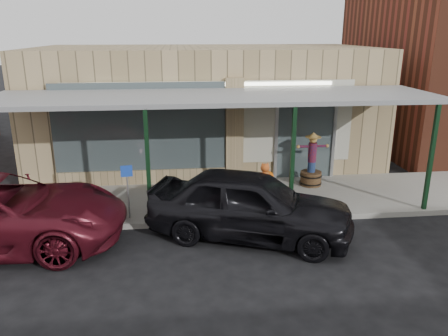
{
  "coord_description": "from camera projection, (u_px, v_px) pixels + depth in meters",
  "views": [
    {
      "loc": [
        -1.03,
        -8.14,
        4.75
      ],
      "look_at": [
        0.11,
        2.6,
        1.34
      ],
      "focal_mm": 35.0,
      "sensor_mm": 36.0,
      "label": 1
    }
  ],
  "objects": [
    {
      "name": "ground",
      "position": [
        232.0,
        265.0,
        9.25
      ],
      "size": [
        120.0,
        120.0,
        0.0
      ],
      "primitive_type": "plane",
      "color": "black",
      "rests_on": "ground"
    },
    {
      "name": "sidewalk",
      "position": [
        217.0,
        200.0,
        12.65
      ],
      "size": [
        40.0,
        3.2,
        0.15
      ],
      "primitive_type": "cube",
      "color": "gray",
      "rests_on": "ground"
    },
    {
      "name": "storefront",
      "position": [
        205.0,
        105.0,
        16.37
      ],
      "size": [
        12.0,
        6.25,
        4.2
      ],
      "color": "tan",
      "rests_on": "ground"
    },
    {
      "name": "awning",
      "position": [
        216.0,
        98.0,
        11.73
      ],
      "size": [
        12.0,
        3.0,
        3.04
      ],
      "color": "slate",
      "rests_on": "ground"
    },
    {
      "name": "block_buildings_near",
      "position": [
        254.0,
        57.0,
        17.05
      ],
      "size": [
        61.0,
        8.0,
        8.0
      ],
      "color": "brown",
      "rests_on": "ground"
    },
    {
      "name": "barrel_scarecrow",
      "position": [
        311.0,
        168.0,
        13.47
      ],
      "size": [
        1.0,
        0.8,
        1.68
      ],
      "rotation": [
        0.0,
        0.0,
        0.28
      ],
      "color": "brown",
      "rests_on": "sidewalk"
    },
    {
      "name": "barrel_pumpkin",
      "position": [
        267.0,
        186.0,
        12.75
      ],
      "size": [
        0.67,
        0.67,
        0.77
      ],
      "rotation": [
        0.0,
        0.0,
        0.03
      ],
      "color": "brown",
      "rests_on": "sidewalk"
    },
    {
      "name": "handicap_sign",
      "position": [
        127.0,
        185.0,
        10.98
      ],
      "size": [
        0.29,
        0.06,
        1.4
      ],
      "rotation": [
        0.0,
        0.0,
        0.14
      ],
      "color": "gray",
      "rests_on": "sidewalk"
    },
    {
      "name": "parked_sedan",
      "position": [
        250.0,
        204.0,
        10.32
      ],
      "size": [
        5.2,
        3.53,
        1.64
      ],
      "rotation": [
        0.0,
        0.0,
        1.21
      ],
      "color": "black",
      "rests_on": "ground"
    }
  ]
}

